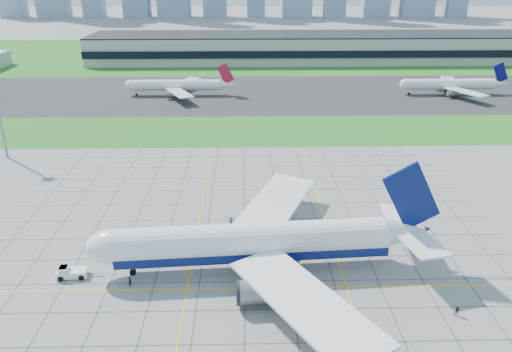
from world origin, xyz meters
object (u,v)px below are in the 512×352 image
at_px(crew_far, 457,311).
at_px(distant_jet_1, 177,85).
at_px(pushback_tug, 71,272).
at_px(distant_jet_2, 451,84).
at_px(crew_near, 130,282).
at_px(airliner, 255,242).

distance_m(crew_far, distant_jet_1, 165.30).
bearing_deg(distant_jet_1, pushback_tug, -90.94).
height_order(crew_far, distant_jet_2, distant_jet_2).
bearing_deg(distant_jet_2, distant_jet_1, 179.56).
distance_m(pushback_tug, crew_near, 11.82).
xyz_separation_m(crew_far, distant_jet_1, (-63.41, 152.61, 3.57)).
height_order(crew_far, distant_jet_1, distant_jet_1).
bearing_deg(airliner, distant_jet_1, 98.62).
bearing_deg(pushback_tug, crew_far, -14.88).
relative_size(distant_jet_1, distant_jet_2, 1.00).
bearing_deg(distant_jet_1, crew_near, -86.38).
distance_m(airliner, crew_near, 23.17).
distance_m(crew_near, crew_far, 55.13).
xyz_separation_m(pushback_tug, crew_far, (65.72, -12.52, -0.06)).
distance_m(crew_far, distant_jet_2, 162.13).
height_order(crew_near, crew_far, crew_near).
relative_size(crew_near, distant_jet_2, 0.04).
bearing_deg(airliner, pushback_tug, 179.35).
xyz_separation_m(crew_near, distant_jet_2, (111.47, 142.40, 3.52)).
xyz_separation_m(crew_near, distant_jet_1, (-9.07, 143.32, 3.52)).
bearing_deg(distant_jet_2, airliner, -123.09).
height_order(pushback_tug, distant_jet_2, distant_jet_2).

